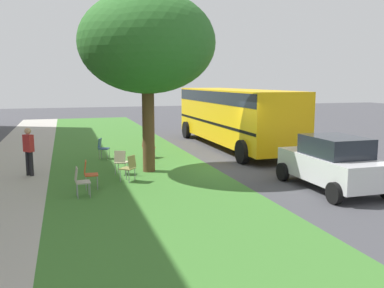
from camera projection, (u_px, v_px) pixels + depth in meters
name	position (u px, v px, depth m)	size (l,w,h in m)	color
ground	(222.00, 169.00, 15.73)	(80.00, 80.00, 0.00)	#424247
grass_verge	(138.00, 175.00, 14.80)	(48.00, 6.00, 0.01)	#3D752D
sidewalk_strip	(3.00, 183.00, 13.53)	(48.00, 2.80, 0.01)	#ADA89E
street_tree	(147.00, 43.00, 14.70)	(4.84, 4.84, 6.41)	brown
chair_0	(148.00, 146.00, 18.02)	(0.58, 0.58, 0.88)	#B7332D
chair_1	(102.00, 147.00, 17.78)	(0.53, 0.54, 0.88)	#335184
chair_2	(129.00, 166.00, 13.71)	(0.59, 0.59, 0.88)	olive
chair_3	(80.00, 180.00, 11.86)	(0.44, 0.44, 0.88)	#ADA393
chair_4	(121.00, 160.00, 14.72)	(0.56, 0.55, 0.88)	beige
chair_5	(89.00, 172.00, 12.80)	(0.43, 0.44, 0.88)	#C64C1E
parked_car	(332.00, 162.00, 12.70)	(3.70, 1.92, 1.65)	silver
school_bus	(233.00, 112.00, 20.69)	(10.40, 2.80, 2.88)	yellow
pedestrian_1	(29.00, 150.00, 14.54)	(0.40, 0.39, 1.69)	black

